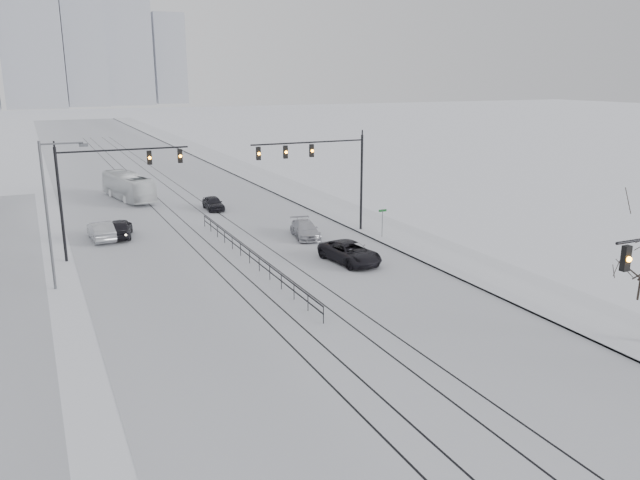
% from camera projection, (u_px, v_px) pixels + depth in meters
% --- Properties ---
extents(road, '(22.00, 260.00, 0.02)m').
position_uv_depth(road, '(163.00, 192.00, 69.57)').
color(road, silver).
rests_on(road, ground).
extents(sidewalk_east, '(5.00, 260.00, 0.16)m').
position_uv_depth(sidewalk_east, '(276.00, 183.00, 75.06)').
color(sidewalk_east, white).
rests_on(sidewalk_east, ground).
extents(curb, '(0.10, 260.00, 0.12)m').
position_uv_depth(curb, '(257.00, 185.00, 74.07)').
color(curb, gray).
rests_on(curb, ground).
extents(tram_rails, '(5.30, 180.00, 0.01)m').
position_uv_depth(tram_rails, '(211.00, 232.00, 52.04)').
color(tram_rails, black).
rests_on(tram_rails, ground).
extents(skyline, '(96.00, 48.00, 72.00)m').
position_uv_depth(skyline, '(64.00, 29.00, 250.93)').
color(skyline, '#9FA4AF').
rests_on(skyline, ground).
extents(traffic_mast_ne, '(9.60, 0.37, 8.00)m').
position_uv_depth(traffic_mast_ne, '(325.00, 165.00, 49.52)').
color(traffic_mast_ne, black).
rests_on(traffic_mast_ne, ground).
extents(traffic_mast_nw, '(9.10, 0.37, 8.00)m').
position_uv_depth(traffic_mast_nw, '(104.00, 180.00, 43.63)').
color(traffic_mast_nw, black).
rests_on(traffic_mast_nw, ground).
extents(street_light_west, '(2.73, 0.25, 9.00)m').
position_uv_depth(street_light_west, '(52.00, 205.00, 36.97)').
color(street_light_west, '#595B60').
rests_on(street_light_west, ground).
extents(median_fence, '(0.06, 24.00, 1.00)m').
position_uv_depth(median_fence, '(249.00, 256.00, 43.15)').
color(median_fence, black).
rests_on(median_fence, ground).
extents(street_sign, '(0.70, 0.06, 2.40)m').
position_uv_depth(street_sign, '(382.00, 219.00, 49.45)').
color(street_sign, '#595B60').
rests_on(street_sign, ground).
extents(sedan_sb_inner, '(2.62, 4.71, 1.51)m').
position_uv_depth(sedan_sb_inner, '(120.00, 228.00, 50.06)').
color(sedan_sb_inner, black).
rests_on(sedan_sb_inner, ground).
extents(sedan_sb_outer, '(1.86, 4.65, 1.50)m').
position_uv_depth(sedan_sb_outer, '(101.00, 231.00, 49.24)').
color(sedan_sb_outer, '#A4A6AC').
rests_on(sedan_sb_outer, ground).
extents(sedan_nb_front, '(3.12, 5.53, 1.46)m').
position_uv_depth(sedan_nb_front, '(350.00, 253.00, 43.29)').
color(sedan_nb_front, black).
rests_on(sedan_nb_front, ground).
extents(sedan_nb_right, '(2.66, 4.79, 1.31)m').
position_uv_depth(sedan_nb_right, '(305.00, 230.00, 50.04)').
color(sedan_nb_right, '#B5B6BD').
rests_on(sedan_nb_right, ground).
extents(sedan_nb_far, '(1.60, 3.85, 1.30)m').
position_uv_depth(sedan_nb_far, '(213.00, 203.00, 60.34)').
color(sedan_nb_far, black).
rests_on(sedan_nb_far, ground).
extents(box_truck, '(4.19, 10.23, 2.78)m').
position_uv_depth(box_truck, '(128.00, 187.00, 65.01)').
color(box_truck, white).
rests_on(box_truck, ground).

